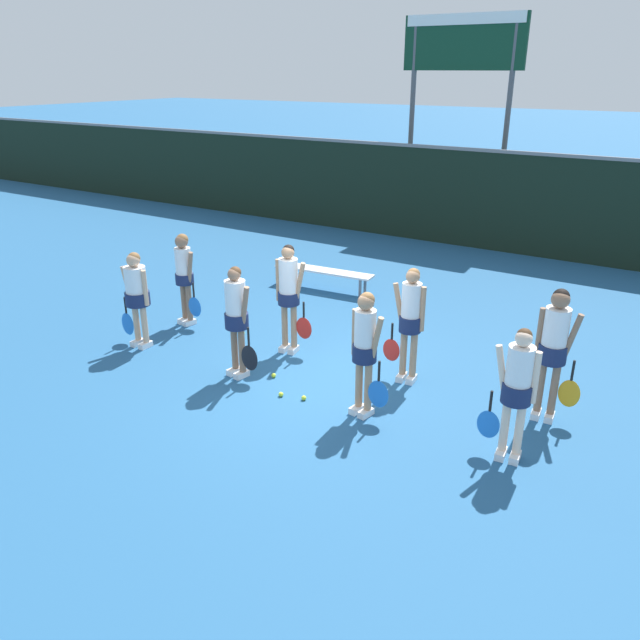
{
  "coord_description": "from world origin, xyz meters",
  "views": [
    {
      "loc": [
        4.42,
        -7.12,
        4.33
      ],
      "look_at": [
        -0.0,
        0.02,
        0.94
      ],
      "focal_mm": 35.0,
      "sensor_mm": 36.0,
      "label": 1
    }
  ],
  "objects_px": {
    "scoreboard": "(462,66)",
    "tennis_ball_0": "(568,399)",
    "tennis_ball_1": "(243,333)",
    "player_4": "(184,272)",
    "player_2": "(365,345)",
    "player_6": "(410,317)",
    "player_3": "(517,385)",
    "tennis_ball_4": "(304,398)",
    "player_7": "(554,343)",
    "player_1": "(237,314)",
    "tennis_ball_3": "(274,375)",
    "bench_courtside": "(324,272)",
    "player_5": "(289,290)",
    "player_0": "(137,292)",
    "tennis_ball_2": "(281,394)"
  },
  "relations": [
    {
      "from": "tennis_ball_1",
      "to": "tennis_ball_4",
      "type": "bearing_deg",
      "value": -32.25
    },
    {
      "from": "player_7",
      "to": "tennis_ball_4",
      "type": "height_order",
      "value": "player_7"
    },
    {
      "from": "player_2",
      "to": "tennis_ball_3",
      "type": "distance_m",
      "value": 1.93
    },
    {
      "from": "player_2",
      "to": "tennis_ball_4",
      "type": "distance_m",
      "value": 1.32
    },
    {
      "from": "bench_courtside",
      "to": "tennis_ball_4",
      "type": "height_order",
      "value": "bench_courtside"
    },
    {
      "from": "scoreboard",
      "to": "player_7",
      "type": "bearing_deg",
      "value": -62.39
    },
    {
      "from": "player_5",
      "to": "tennis_ball_4",
      "type": "bearing_deg",
      "value": -57.08
    },
    {
      "from": "player_2",
      "to": "player_6",
      "type": "xyz_separation_m",
      "value": [
        0.09,
        1.2,
        0.0
      ]
    },
    {
      "from": "tennis_ball_2",
      "to": "tennis_ball_4",
      "type": "relative_size",
      "value": 1.0
    },
    {
      "from": "scoreboard",
      "to": "tennis_ball_3",
      "type": "relative_size",
      "value": 80.18
    },
    {
      "from": "scoreboard",
      "to": "tennis_ball_3",
      "type": "distance_m",
      "value": 11.28
    },
    {
      "from": "bench_courtside",
      "to": "tennis_ball_1",
      "type": "distance_m",
      "value": 2.85
    },
    {
      "from": "player_6",
      "to": "tennis_ball_0",
      "type": "relative_size",
      "value": 26.8
    },
    {
      "from": "scoreboard",
      "to": "player_0",
      "type": "distance_m",
      "value": 11.18
    },
    {
      "from": "player_6",
      "to": "bench_courtside",
      "type": "bearing_deg",
      "value": 132.85
    },
    {
      "from": "scoreboard",
      "to": "tennis_ball_0",
      "type": "distance_m",
      "value": 11.01
    },
    {
      "from": "player_5",
      "to": "tennis_ball_2",
      "type": "xyz_separation_m",
      "value": [
        0.76,
        -1.35,
        -1.02
      ]
    },
    {
      "from": "scoreboard",
      "to": "player_3",
      "type": "height_order",
      "value": "scoreboard"
    },
    {
      "from": "player_2",
      "to": "scoreboard",
      "type": "bearing_deg",
      "value": 115.42
    },
    {
      "from": "bench_courtside",
      "to": "player_7",
      "type": "xyz_separation_m",
      "value": [
        5.22,
        -2.91,
        0.71
      ]
    },
    {
      "from": "player_5",
      "to": "tennis_ball_3",
      "type": "bearing_deg",
      "value": -78.3
    },
    {
      "from": "tennis_ball_1",
      "to": "player_4",
      "type": "bearing_deg",
      "value": -175.07
    },
    {
      "from": "player_6",
      "to": "tennis_ball_3",
      "type": "relative_size",
      "value": 24.73
    },
    {
      "from": "bench_courtside",
      "to": "tennis_ball_3",
      "type": "relative_size",
      "value": 31.14
    },
    {
      "from": "bench_courtside",
      "to": "player_7",
      "type": "relative_size",
      "value": 1.21
    },
    {
      "from": "player_3",
      "to": "tennis_ball_4",
      "type": "distance_m",
      "value": 2.99
    },
    {
      "from": "bench_courtside",
      "to": "player_0",
      "type": "xyz_separation_m",
      "value": [
        -1.08,
        -4.07,
        0.58
      ]
    },
    {
      "from": "player_2",
      "to": "tennis_ball_3",
      "type": "height_order",
      "value": "player_2"
    },
    {
      "from": "tennis_ball_2",
      "to": "scoreboard",
      "type": "bearing_deg",
      "value": 98.45
    },
    {
      "from": "tennis_ball_0",
      "to": "tennis_ball_1",
      "type": "height_order",
      "value": "tennis_ball_1"
    },
    {
      "from": "player_4",
      "to": "player_1",
      "type": "bearing_deg",
      "value": -18.34
    },
    {
      "from": "tennis_ball_3",
      "to": "tennis_ball_0",
      "type": "bearing_deg",
      "value": 22.16
    },
    {
      "from": "tennis_ball_3",
      "to": "player_7",
      "type": "bearing_deg",
      "value": 14.31
    },
    {
      "from": "player_2",
      "to": "player_4",
      "type": "xyz_separation_m",
      "value": [
        -4.23,
        1.15,
        -0.02
      ]
    },
    {
      "from": "player_3",
      "to": "tennis_ball_1",
      "type": "relative_size",
      "value": 23.37
    },
    {
      "from": "player_6",
      "to": "tennis_ball_1",
      "type": "height_order",
      "value": "player_6"
    },
    {
      "from": "player_7",
      "to": "player_1",
      "type": "bearing_deg",
      "value": -169.2
    },
    {
      "from": "player_5",
      "to": "player_6",
      "type": "bearing_deg",
      "value": -6.35
    },
    {
      "from": "scoreboard",
      "to": "tennis_ball_2",
      "type": "distance_m",
      "value": 11.72
    },
    {
      "from": "scoreboard",
      "to": "player_2",
      "type": "relative_size",
      "value": 3.27
    },
    {
      "from": "player_5",
      "to": "player_3",
      "type": "bearing_deg",
      "value": -24.13
    },
    {
      "from": "player_1",
      "to": "player_0",
      "type": "bearing_deg",
      "value": -168.91
    },
    {
      "from": "player_2",
      "to": "tennis_ball_1",
      "type": "xyz_separation_m",
      "value": [
        -3.05,
        1.25,
        -0.98
      ]
    },
    {
      "from": "player_2",
      "to": "tennis_ball_3",
      "type": "xyz_separation_m",
      "value": [
        -1.65,
        0.22,
        -0.98
      ]
    },
    {
      "from": "scoreboard",
      "to": "tennis_ball_3",
      "type": "xyz_separation_m",
      "value": [
        1.17,
        -10.34,
        -4.34
      ]
    },
    {
      "from": "scoreboard",
      "to": "player_4",
      "type": "distance_m",
      "value": 10.1
    },
    {
      "from": "player_1",
      "to": "tennis_ball_4",
      "type": "height_order",
      "value": "player_1"
    },
    {
      "from": "bench_courtside",
      "to": "player_2",
      "type": "xyz_separation_m",
      "value": [
        3.12,
        -4.08,
        0.64
      ]
    },
    {
      "from": "tennis_ball_1",
      "to": "player_3",
      "type": "bearing_deg",
      "value": -13.95
    },
    {
      "from": "player_4",
      "to": "tennis_ball_1",
      "type": "xyz_separation_m",
      "value": [
        1.17,
        0.1,
        -0.95
      ]
    }
  ]
}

